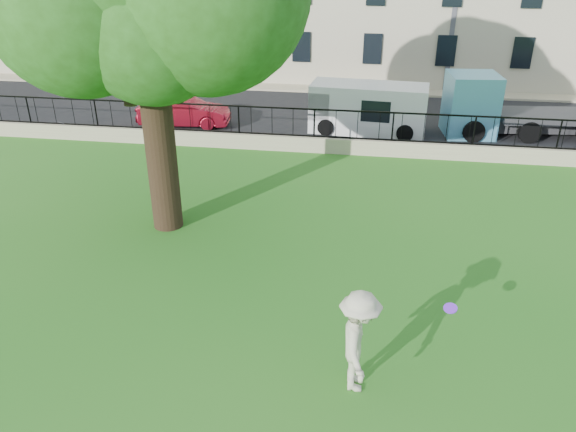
% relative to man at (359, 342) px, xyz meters
% --- Properties ---
extents(ground, '(120.00, 120.00, 0.00)m').
position_rel_man_xyz_m(ground, '(-2.27, 0.74, -1.03)').
color(ground, '#226F1A').
rests_on(ground, ground).
extents(retaining_wall, '(50.00, 0.40, 0.60)m').
position_rel_man_xyz_m(retaining_wall, '(-2.27, 12.74, -0.73)').
color(retaining_wall, tan).
rests_on(retaining_wall, ground).
extents(iron_railing, '(50.00, 0.05, 1.13)m').
position_rel_man_xyz_m(iron_railing, '(-2.27, 12.74, 0.12)').
color(iron_railing, black).
rests_on(iron_railing, retaining_wall).
extents(street, '(60.00, 9.00, 0.01)m').
position_rel_man_xyz_m(street, '(-2.27, 17.44, -1.03)').
color(street, black).
rests_on(street, ground).
extents(sidewalk, '(60.00, 1.40, 0.12)m').
position_rel_man_xyz_m(sidewalk, '(-2.27, 22.64, -0.97)').
color(sidewalk, tan).
rests_on(sidewalk, ground).
extents(man, '(0.84, 1.38, 2.07)m').
position_rel_man_xyz_m(man, '(0.00, 0.00, 0.00)').
color(man, beige).
rests_on(man, ground).
extents(frisbee, '(0.32, 0.31, 0.12)m').
position_rel_man_xyz_m(frisbee, '(1.73, 1.22, 0.06)').
color(frisbee, '#7B2AEF').
extents(red_sedan, '(4.12, 1.77, 1.32)m').
position_rel_man_xyz_m(red_sedan, '(-8.36, 15.14, -0.37)').
color(red_sedan, maroon).
rests_on(red_sedan, street).
extents(white_van, '(5.03, 2.31, 2.05)m').
position_rel_man_xyz_m(white_van, '(-0.27, 15.65, -0.01)').
color(white_van, white).
rests_on(white_van, street).
extents(blue_truck, '(6.31, 2.78, 2.57)m').
position_rel_man_xyz_m(blue_truck, '(6.03, 16.14, 0.25)').
color(blue_truck, '#53A0C2').
rests_on(blue_truck, street).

